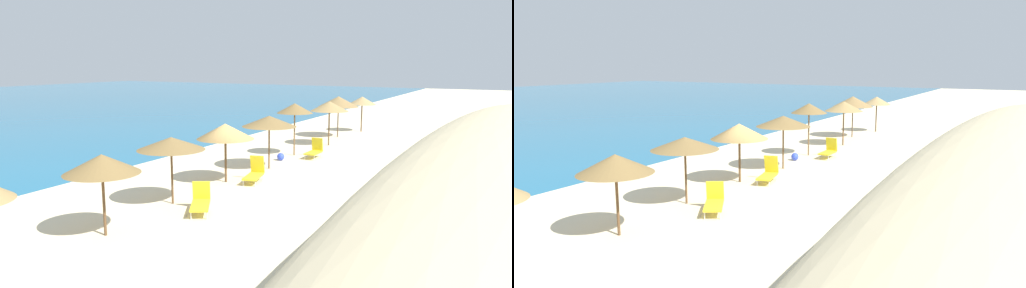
# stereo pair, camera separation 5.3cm
# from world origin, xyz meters

# --- Properties ---
(ground_plane) EXTENTS (160.00, 160.00, 0.00)m
(ground_plane) POSITION_xyz_m (0.00, 0.00, 0.00)
(ground_plane) COLOR beige
(dune_ridge) EXTENTS (42.34, 6.71, 3.01)m
(dune_ridge) POSITION_xyz_m (0.59, -9.40, 1.51)
(dune_ridge) COLOR beige
(dune_ridge) RESTS_ON ground_plane
(beach_umbrella_3) EXTENTS (2.21, 2.21, 2.43)m
(beach_umbrella_3) POSITION_xyz_m (-7.19, 0.61, 2.15)
(beach_umbrella_3) COLOR brown
(beach_umbrella_3) RESTS_ON ground_plane
(beach_umbrella_4) EXTENTS (2.42, 2.42, 2.42)m
(beach_umbrella_4) POSITION_xyz_m (-3.68, 0.93, 2.19)
(beach_umbrella_4) COLOR brown
(beach_umbrella_4) RESTS_ON ground_plane
(beach_umbrella_5) EXTENTS (2.42, 2.42, 2.50)m
(beach_umbrella_5) POSITION_xyz_m (-0.08, 0.97, 2.17)
(beach_umbrella_5) COLOR brown
(beach_umbrella_5) RESTS_ON ground_plane
(beach_umbrella_6) EXTENTS (2.58, 2.58, 2.54)m
(beach_umbrella_6) POSITION_xyz_m (3.10, 0.56, 2.28)
(beach_umbrella_6) COLOR brown
(beach_umbrella_6) RESTS_ON ground_plane
(beach_umbrella_7) EXTENTS (1.95, 1.95, 2.84)m
(beach_umbrella_7) POSITION_xyz_m (6.71, 0.89, 2.57)
(beach_umbrella_7) COLOR brown
(beach_umbrella_7) RESTS_ON ground_plane
(beach_umbrella_8) EXTENTS (2.30, 2.30, 2.69)m
(beach_umbrella_8) POSITION_xyz_m (10.67, 0.39, 2.38)
(beach_umbrella_8) COLOR brown
(beach_umbrella_8) RESTS_ON ground_plane
(beach_umbrella_9) EXTENTS (2.69, 2.69, 2.76)m
(beach_umbrella_9) POSITION_xyz_m (14.07, 1.03, 2.41)
(beach_umbrella_9) COLOR brown
(beach_umbrella_9) RESTS_ON ground_plane
(beach_umbrella_10) EXTENTS (2.00, 2.00, 2.55)m
(beach_umbrella_10) POSITION_xyz_m (17.37, 0.39, 2.26)
(beach_umbrella_10) COLOR brown
(beach_umbrella_10) RESTS_ON ground_plane
(lounge_chair_0) EXTENTS (1.54, 0.91, 1.07)m
(lounge_chair_0) POSITION_xyz_m (0.52, -0.09, 0.41)
(lounge_chair_0) COLOR yellow
(lounge_chair_0) RESTS_ON ground_plane
(lounge_chair_1) EXTENTS (1.29, 0.62, 1.03)m
(lounge_chair_1) POSITION_xyz_m (6.65, -0.33, 0.41)
(lounge_chair_1) COLOR yellow
(lounge_chair_1) RESTS_ON ground_plane
(lounge_chair_2) EXTENTS (1.52, 1.25, 0.98)m
(lounge_chair_2) POSITION_xyz_m (-4.02, -0.54, 0.40)
(lounge_chair_2) COLOR yellow
(lounge_chair_2) RESTS_ON ground_plane
(beach_ball) EXTENTS (0.39, 0.39, 0.39)m
(beach_ball) POSITION_xyz_m (5.12, 0.93, 0.19)
(beach_ball) COLOR blue
(beach_ball) RESTS_ON ground_plane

